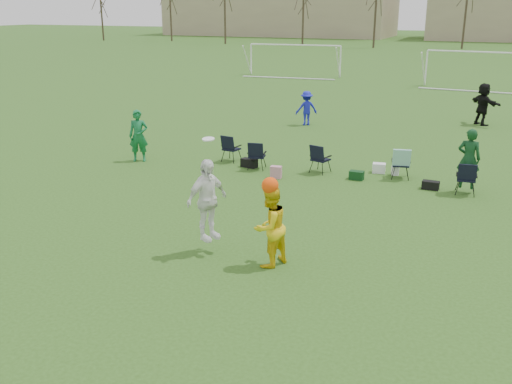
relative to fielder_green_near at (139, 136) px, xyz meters
The scene contains 9 objects.
ground 9.41m from the fielder_green_near, 47.55° to the right, with size 260.00×260.00×0.00m, color #2D4F18.
fielder_green_near is the anchor object (origin of this frame).
fielder_blue 9.24m from the fielder_green_near, 68.12° to the left, with size 1.02×0.59×1.58m, color #181EB9.
fielder_black 16.15m from the fielder_green_near, 47.14° to the left, with size 1.81×0.58×1.95m, color black.
center_contest 9.23m from the fielder_green_near, 42.27° to the right, with size 2.38×1.17×2.65m.
sideline_setup 7.74m from the fielder_green_near, ahead, with size 8.67×2.25×1.95m.
goal_left 27.36m from the fielder_green_near, 97.73° to the left, with size 7.39×0.76×2.46m.
goal_mid 27.15m from the fielder_green_near, 67.64° to the left, with size 7.40×0.63×2.46m.
tree_line 63.41m from the fielder_green_near, 84.05° to the left, with size 110.28×3.28×11.40m.
Camera 1 is at (5.33, -9.73, 5.31)m, focal length 40.00 mm.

